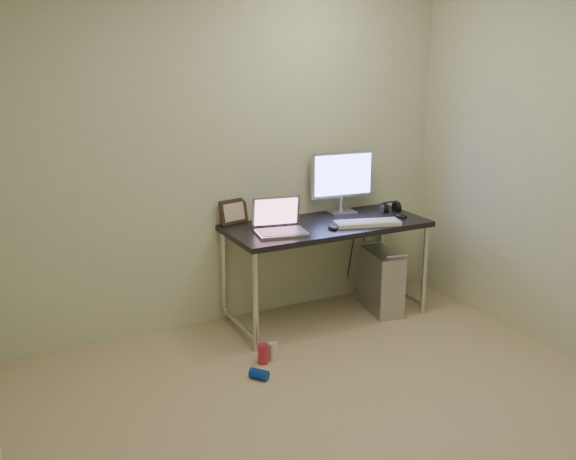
# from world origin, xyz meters

# --- Properties ---
(floor) EXTENTS (3.50, 3.50, 0.00)m
(floor) POSITION_xyz_m (0.00, 0.00, 0.00)
(floor) COLOR tan
(floor) RESTS_ON ground
(wall_back) EXTENTS (3.50, 0.02, 2.50)m
(wall_back) POSITION_xyz_m (0.00, 1.75, 1.25)
(wall_back) COLOR beige
(wall_back) RESTS_ON ground
(desk) EXTENTS (1.51, 0.66, 0.75)m
(desk) POSITION_xyz_m (0.61, 1.42, 0.67)
(desk) COLOR black
(desk) RESTS_ON ground
(tower_computer) EXTENTS (0.29, 0.49, 0.51)m
(tower_computer) POSITION_xyz_m (1.07, 1.35, 0.24)
(tower_computer) COLOR #ACADB1
(tower_computer) RESTS_ON ground
(cable_a) EXTENTS (0.01, 0.16, 0.69)m
(cable_a) POSITION_xyz_m (1.02, 1.70, 0.40)
(cable_a) COLOR black
(cable_a) RESTS_ON ground
(cable_b) EXTENTS (0.02, 0.11, 0.71)m
(cable_b) POSITION_xyz_m (1.11, 1.68, 0.38)
(cable_b) COLOR black
(cable_b) RESTS_ON ground
(can_red) EXTENTS (0.08, 0.08, 0.13)m
(can_red) POSITION_xyz_m (-0.14, 0.95, 0.07)
(can_red) COLOR #BE243E
(can_red) RESTS_ON ground
(can_white) EXTENTS (0.07, 0.07, 0.12)m
(can_white) POSITION_xyz_m (-0.06, 0.96, 0.06)
(can_white) COLOR silver
(can_white) RESTS_ON ground
(can_blue) EXTENTS (0.12, 0.13, 0.07)m
(can_blue) POSITION_xyz_m (-0.25, 0.77, 0.03)
(can_blue) COLOR #0A2CA5
(can_blue) RESTS_ON ground
(laptop) EXTENTS (0.39, 0.34, 0.24)m
(laptop) POSITION_xyz_m (0.19, 1.37, 0.81)
(laptop) COLOR silver
(laptop) RESTS_ON desk
(monitor) EXTENTS (0.52, 0.17, 0.49)m
(monitor) POSITION_xyz_m (0.87, 1.64, 1.03)
(monitor) COLOR silver
(monitor) RESTS_ON desk
(keyboard) EXTENTS (0.50, 0.28, 0.03)m
(keyboard) POSITION_xyz_m (0.85, 1.24, 0.76)
(keyboard) COLOR silver
(keyboard) RESTS_ON desk
(mouse_right) EXTENTS (0.09, 0.12, 0.04)m
(mouse_right) POSITION_xyz_m (1.21, 1.31, 0.77)
(mouse_right) COLOR black
(mouse_right) RESTS_ON desk
(mouse_left) EXTENTS (0.07, 0.11, 0.03)m
(mouse_left) POSITION_xyz_m (0.56, 1.25, 0.77)
(mouse_left) COLOR black
(mouse_left) RESTS_ON desk
(headphones) EXTENTS (0.16, 0.10, 0.10)m
(headphones) POSITION_xyz_m (1.24, 1.50, 0.78)
(headphones) COLOR black
(headphones) RESTS_ON desk
(picture_frame) EXTENTS (0.24, 0.12, 0.19)m
(picture_frame) POSITION_xyz_m (-0.01, 1.72, 0.84)
(picture_frame) COLOR black
(picture_frame) RESTS_ON desk
(webcam) EXTENTS (0.04, 0.04, 0.13)m
(webcam) POSITION_xyz_m (0.24, 1.72, 0.84)
(webcam) COLOR silver
(webcam) RESTS_ON desk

